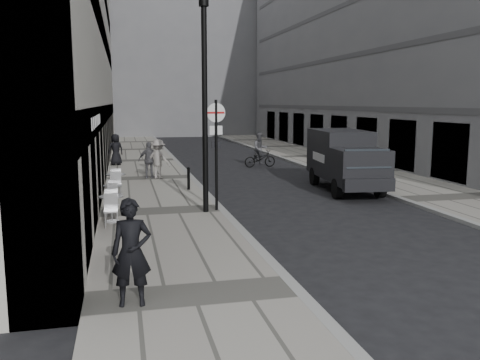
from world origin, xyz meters
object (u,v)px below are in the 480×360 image
object	(u,v)px
lamppost	(205,94)
cyclist	(260,154)
panel_van	(344,157)
walking_man	(131,252)
sign_post	(216,140)

from	to	relation	value
lamppost	cyclist	distance (m)	13.13
panel_van	cyclist	bearing A→B (deg)	106.05
walking_man	panel_van	xyz separation A→B (m)	(8.99, 10.88, 0.33)
cyclist	walking_man	bearing A→B (deg)	-116.64
walking_man	panel_van	size ratio (longest dim) A/B	0.35
panel_van	cyclist	distance (m)	8.36
sign_post	lamppost	size ratio (longest dim) A/B	0.53
walking_man	sign_post	xyz separation A→B (m)	(2.92, 7.61, 1.38)
lamppost	cyclist	bearing A→B (deg)	66.68
walking_man	cyclist	size ratio (longest dim) A/B	0.96
lamppost	cyclist	xyz separation A→B (m)	(5.04, 11.69, -3.18)
panel_van	lamppost	bearing A→B (deg)	-145.60
lamppost	panel_van	distance (m)	7.78
cyclist	lamppost	bearing A→B (deg)	-118.36
walking_man	lamppost	world-z (taller)	lamppost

